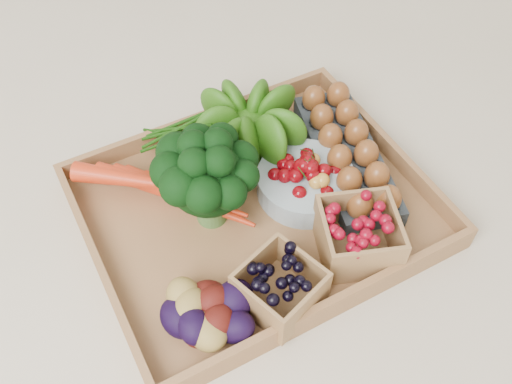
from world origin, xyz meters
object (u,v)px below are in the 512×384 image
cherry_bowl (305,183)px  egg_carton (346,157)px  broccoli (210,192)px  tray (256,211)px

cherry_bowl → egg_carton: cherry_bowl is taller
broccoli → egg_carton: (0.26, -0.01, -0.05)m
tray → broccoli: (-0.07, 0.02, 0.07)m
tray → broccoli: bearing=164.6°
cherry_bowl → egg_carton: (0.10, 0.02, -0.00)m
broccoli → cherry_bowl: (0.16, -0.03, -0.04)m
tray → broccoli: broccoli is taller
broccoli → cherry_bowl: broccoli is taller
tray → cherry_bowl: (0.09, -0.01, 0.03)m
cherry_bowl → egg_carton: size_ratio=0.54×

